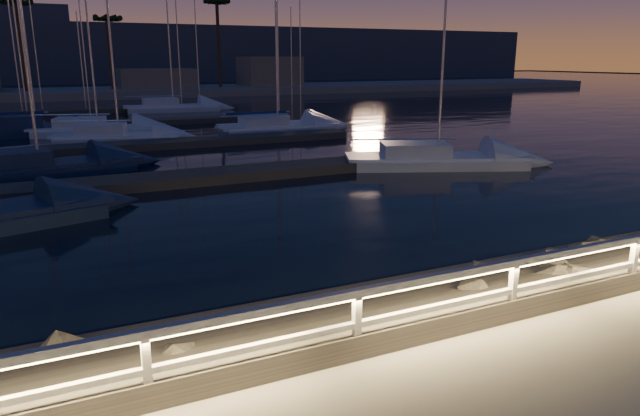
{
  "coord_description": "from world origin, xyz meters",
  "views": [
    {
      "loc": [
        -5.75,
        -6.71,
        4.3
      ],
      "look_at": [
        -0.72,
        4.0,
        1.18
      ],
      "focal_mm": 32.0,
      "sensor_mm": 36.0,
      "label": 1
    }
  ],
  "objects_px": {
    "guard_rail": "(463,285)",
    "sailboat_l": "(276,125)",
    "sailboat_h": "(275,127)",
    "sailboat_c": "(34,167)",
    "sailboat_d": "(433,158)",
    "sailboat_f": "(115,136)",
    "sailboat_g": "(94,129)",
    "sailboat_k": "(171,107)",
    "sailboat_j": "(33,129)"
  },
  "relations": [
    {
      "from": "guard_rail",
      "to": "sailboat_l",
      "type": "height_order",
      "value": "sailboat_l"
    },
    {
      "from": "sailboat_h",
      "to": "sailboat_l",
      "type": "distance_m",
      "value": 1.24
    },
    {
      "from": "sailboat_l",
      "to": "sailboat_c",
      "type": "bearing_deg",
      "value": -145.6
    },
    {
      "from": "sailboat_c",
      "to": "sailboat_h",
      "type": "relative_size",
      "value": 1.01
    },
    {
      "from": "sailboat_c",
      "to": "sailboat_d",
      "type": "xyz_separation_m",
      "value": [
        16.71,
        -5.27,
        -0.01
      ]
    },
    {
      "from": "guard_rail",
      "to": "sailboat_h",
      "type": "relative_size",
      "value": 3.21
    },
    {
      "from": "guard_rail",
      "to": "sailboat_d",
      "type": "bearing_deg",
      "value": 55.36
    },
    {
      "from": "guard_rail",
      "to": "sailboat_h",
      "type": "distance_m",
      "value": 30.47
    },
    {
      "from": "guard_rail",
      "to": "sailboat_f",
      "type": "xyz_separation_m",
      "value": [
        -2.33,
        28.93,
        -0.94
      ]
    },
    {
      "from": "sailboat_g",
      "to": "sailboat_h",
      "type": "height_order",
      "value": "sailboat_g"
    },
    {
      "from": "sailboat_h",
      "to": "sailboat_c",
      "type": "bearing_deg",
      "value": -146.92
    },
    {
      "from": "sailboat_c",
      "to": "sailboat_k",
      "type": "height_order",
      "value": "sailboat_k"
    },
    {
      "from": "sailboat_l",
      "to": "sailboat_f",
      "type": "bearing_deg",
      "value": -172.33
    },
    {
      "from": "sailboat_h",
      "to": "sailboat_j",
      "type": "height_order",
      "value": "sailboat_j"
    },
    {
      "from": "sailboat_c",
      "to": "sailboat_k",
      "type": "distance_m",
      "value": 30.74
    },
    {
      "from": "sailboat_l",
      "to": "guard_rail",
      "type": "bearing_deg",
      "value": -106.27
    },
    {
      "from": "sailboat_g",
      "to": "sailboat_c",
      "type": "bearing_deg",
      "value": -90.25
    },
    {
      "from": "sailboat_d",
      "to": "sailboat_l",
      "type": "xyz_separation_m",
      "value": [
        -1.7,
        15.86,
        -0.0
      ]
    },
    {
      "from": "sailboat_c",
      "to": "sailboat_d",
      "type": "bearing_deg",
      "value": -28.56
    },
    {
      "from": "sailboat_c",
      "to": "sailboat_g",
      "type": "xyz_separation_m",
      "value": [
        3.39,
        13.3,
        0.01
      ]
    },
    {
      "from": "sailboat_h",
      "to": "sailboat_j",
      "type": "relative_size",
      "value": 0.96
    },
    {
      "from": "sailboat_f",
      "to": "sailboat_j",
      "type": "xyz_separation_m",
      "value": [
        -4.49,
        5.86,
        0.03
      ]
    },
    {
      "from": "sailboat_d",
      "to": "sailboat_l",
      "type": "bearing_deg",
      "value": 118.37
    },
    {
      "from": "guard_rail",
      "to": "sailboat_g",
      "type": "distance_m",
      "value": 33.42
    },
    {
      "from": "sailboat_f",
      "to": "sailboat_l",
      "type": "relative_size",
      "value": 0.9
    },
    {
      "from": "guard_rail",
      "to": "sailboat_l",
      "type": "relative_size",
      "value": 3.11
    },
    {
      "from": "sailboat_g",
      "to": "sailboat_j",
      "type": "bearing_deg",
      "value": 171.16
    },
    {
      "from": "sailboat_k",
      "to": "sailboat_d",
      "type": "bearing_deg",
      "value": -76.04
    },
    {
      "from": "sailboat_k",
      "to": "guard_rail",
      "type": "bearing_deg",
      "value": -90.7
    },
    {
      "from": "sailboat_f",
      "to": "sailboat_h",
      "type": "xyz_separation_m",
      "value": [
        10.25,
        0.48,
        -0.02
      ]
    },
    {
      "from": "sailboat_j",
      "to": "sailboat_c",
      "type": "bearing_deg",
      "value": -89.63
    },
    {
      "from": "sailboat_d",
      "to": "sailboat_c",
      "type": "bearing_deg",
      "value": -175.26
    },
    {
      "from": "guard_rail",
      "to": "sailboat_g",
      "type": "xyz_separation_m",
      "value": [
        -3.17,
        33.25,
        -0.94
      ]
    },
    {
      "from": "sailboat_d",
      "to": "sailboat_h",
      "type": "relative_size",
      "value": 1.04
    },
    {
      "from": "sailboat_c",
      "to": "sailboat_h",
      "type": "distance_m",
      "value": 17.3
    },
    {
      "from": "sailboat_d",
      "to": "guard_rail",
      "type": "bearing_deg",
      "value": -102.4
    },
    {
      "from": "sailboat_c",
      "to": "sailboat_j",
      "type": "distance_m",
      "value": 14.85
    },
    {
      "from": "guard_rail",
      "to": "sailboat_h",
      "type": "xyz_separation_m",
      "value": [
        7.92,
        29.41,
        -0.96
      ]
    },
    {
      "from": "sailboat_f",
      "to": "sailboat_k",
      "type": "bearing_deg",
      "value": 85.28
    },
    {
      "from": "sailboat_h",
      "to": "sailboat_l",
      "type": "height_order",
      "value": "sailboat_l"
    },
    {
      "from": "sailboat_c",
      "to": "sailboat_h",
      "type": "bearing_deg",
      "value": 22.1
    },
    {
      "from": "sailboat_h",
      "to": "sailboat_j",
      "type": "distance_m",
      "value": 15.69
    },
    {
      "from": "sailboat_j",
      "to": "sailboat_k",
      "type": "bearing_deg",
      "value": 49.39
    },
    {
      "from": "sailboat_c",
      "to": "sailboat_h",
      "type": "height_order",
      "value": "sailboat_c"
    },
    {
      "from": "sailboat_h",
      "to": "sailboat_j",
      "type": "xyz_separation_m",
      "value": [
        -14.74,
        5.38,
        0.05
      ]
    },
    {
      "from": "guard_rail",
      "to": "sailboat_j",
      "type": "xyz_separation_m",
      "value": [
        -6.83,
        34.79,
        -0.91
      ]
    },
    {
      "from": "guard_rail",
      "to": "sailboat_j",
      "type": "distance_m",
      "value": 35.47
    },
    {
      "from": "sailboat_f",
      "to": "sailboat_g",
      "type": "xyz_separation_m",
      "value": [
        -0.84,
        4.32,
        0.01
      ]
    },
    {
      "from": "sailboat_k",
      "to": "sailboat_l",
      "type": "height_order",
      "value": "sailboat_k"
    },
    {
      "from": "sailboat_d",
      "to": "sailboat_f",
      "type": "height_order",
      "value": "sailboat_d"
    }
  ]
}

